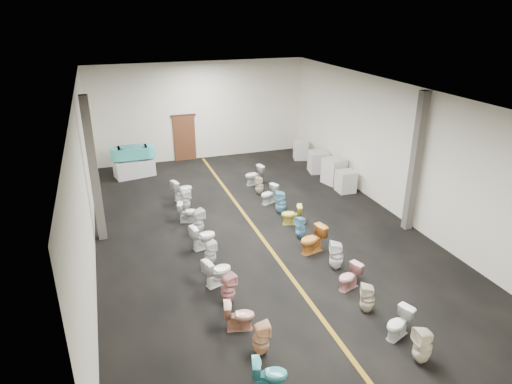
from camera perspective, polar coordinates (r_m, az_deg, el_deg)
floor at (r=15.00m, az=-0.06°, el=-4.69°), size 16.00×16.00×0.00m
ceiling at (r=13.55m, az=-0.07°, el=12.50°), size 16.00×16.00×0.00m
wall_back at (r=21.58m, az=-7.02°, el=9.99°), size 10.00×0.00×10.00m
wall_front at (r=7.81m, az=19.89°, el=-15.09°), size 10.00×0.00×10.00m
wall_left at (r=13.47m, az=-20.65°, el=1.02°), size 0.00×16.00×16.00m
wall_right at (r=16.35m, az=16.84°, el=5.16°), size 0.00×16.00×16.00m
aisle_stripe at (r=15.00m, az=-0.06°, el=-4.68°), size 0.12×15.60×0.01m
back_door at (r=21.66m, az=-8.91°, el=6.66°), size 1.00×0.10×2.10m
door_frame at (r=21.41m, az=-9.09°, el=9.42°), size 1.15×0.08×0.10m
column_left at (r=14.40m, az=-19.64°, el=2.51°), size 0.25×0.25×4.50m
column_right at (r=15.06m, az=19.28°, el=3.41°), size 0.25×0.25×4.50m
display_table at (r=20.17m, az=-14.96°, el=2.91°), size 1.75×1.11×0.72m
bathtub at (r=19.95m, az=-15.16°, el=4.83°), size 1.86×0.67×0.55m
appliance_crate_a at (r=18.17m, az=11.15°, el=1.31°), size 0.67×0.67×0.84m
appliance_crate_b at (r=18.94m, az=9.72°, el=2.62°), size 0.93×0.93×1.04m
appliance_crate_c at (r=20.16m, az=7.81°, el=3.75°), size 0.94×0.94×0.91m
appliance_crate_d at (r=21.79m, az=5.60°, el=5.27°), size 0.77×0.77×0.90m
toilet_left_0 at (r=9.29m, az=1.74°, el=-21.84°), size 0.76×0.55×0.70m
toilet_left_1 at (r=9.96m, az=0.61°, el=-17.88°), size 0.38×0.37×0.78m
toilet_left_2 at (r=10.62m, az=-2.09°, el=-15.20°), size 0.76×0.54×0.71m
toilet_left_3 at (r=11.41m, az=-3.50°, el=-11.98°), size 0.45×0.45×0.79m
toilet_left_4 at (r=12.11m, az=-4.84°, el=-9.82°), size 0.86×0.65×0.78m
toilet_left_5 at (r=12.98m, az=-5.74°, el=-7.61°), size 0.38×0.37×0.72m
toilet_left_6 at (r=13.83m, az=-6.62°, el=-5.54°), size 0.83×0.58×0.77m
toilet_left_7 at (r=14.62m, az=-7.29°, el=-3.75°), size 0.50×0.49×0.86m
toilet_left_8 at (r=15.53m, az=-8.47°, el=-2.52°), size 0.77×0.56×0.70m
toilet_left_9 at (r=16.40m, az=-8.85°, el=-1.03°), size 0.42×0.41×0.76m
toilet_left_10 at (r=17.32m, az=-9.19°, el=0.31°), size 0.89×0.68×0.80m
toilet_right_0 at (r=10.33m, az=20.10°, el=-17.60°), size 0.39×0.39×0.83m
toilet_right_1 at (r=10.87m, az=17.40°, el=-15.44°), size 0.77×0.61×0.69m
toilet_right_2 at (r=11.40m, az=13.76°, el=-12.79°), size 0.46×0.45×0.76m
toilet_right_3 at (r=12.16m, az=11.59°, el=-10.38°), size 0.75×0.57×0.68m
toilet_right_4 at (r=12.87m, az=10.02°, el=-7.83°), size 0.50×0.49×0.84m
toilet_right_5 at (r=13.60m, az=7.08°, el=-5.94°), size 0.89×0.65×0.82m
toilet_right_6 at (r=14.39m, az=5.60°, el=-4.40°), size 0.44×0.44×0.73m
toilet_right_7 at (r=15.24m, az=4.46°, el=-2.85°), size 0.77×0.59×0.70m
toilet_right_8 at (r=15.96m, az=3.14°, el=-1.31°), size 0.47×0.47×0.84m
toilet_right_9 at (r=16.81m, az=1.62°, el=-0.29°), size 0.78×0.63×0.70m
toilet_right_10 at (r=17.61m, az=0.44°, el=0.83°), size 0.37×0.37×0.71m
toilet_right_11 at (r=18.55m, az=-0.25°, el=2.10°), size 0.83×0.57×0.78m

